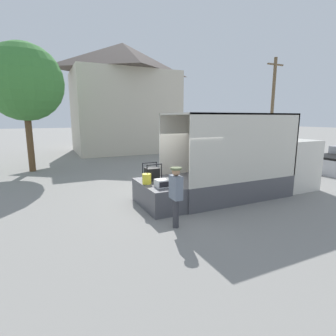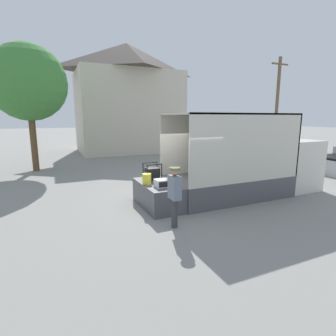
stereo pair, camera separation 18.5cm
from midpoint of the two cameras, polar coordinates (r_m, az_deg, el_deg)
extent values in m
plane|color=gray|center=(9.72, 0.48, -7.84)|extent=(160.00, 160.00, 0.00)
cube|color=silver|center=(12.96, 23.97, 0.90)|extent=(1.81, 2.22, 2.17)
cube|color=#4C4C51|center=(10.83, 12.09, -3.75)|extent=(4.83, 2.41, 0.86)
cube|color=beige|center=(11.49, 8.86, 5.52)|extent=(4.83, 0.06, 2.43)
cube|color=beige|center=(9.64, 16.72, 4.18)|extent=(4.83, 0.06, 2.43)
cube|color=beige|center=(12.14, 21.43, 5.19)|extent=(0.06, 2.41, 2.43)
cube|color=beige|center=(10.49, 12.72, 11.36)|extent=(4.83, 2.41, 0.06)
cylinder|color=orange|center=(10.45, 12.81, -0.76)|extent=(0.32, 0.32, 0.41)
cube|color=#2D7F33|center=(9.98, 13.46, -1.77)|extent=(0.44, 0.32, 0.26)
cube|color=#4C4C51|center=(9.36, -2.76, -5.84)|extent=(1.17, 2.29, 0.86)
cube|color=white|center=(8.71, -1.65, -3.29)|extent=(0.53, 0.39, 0.26)
cube|color=black|center=(8.51, -1.43, -3.63)|extent=(0.34, 0.01, 0.18)
cube|color=black|center=(9.63, -4.05, -1.33)|extent=(0.47, 0.39, 0.46)
cylinder|color=slate|center=(9.69, -3.01, -1.09)|extent=(0.18, 0.22, 0.22)
cylinder|color=black|center=(9.31, -5.14, -1.21)|extent=(0.04, 0.04, 0.64)
cylinder|color=black|center=(9.51, -2.00, -0.91)|extent=(0.04, 0.04, 0.64)
cylinder|color=black|center=(9.72, -6.07, -0.70)|extent=(0.04, 0.04, 0.64)
cylinder|color=black|center=(9.92, -3.04, -0.43)|extent=(0.04, 0.04, 0.64)
cylinder|color=black|center=(9.35, -3.57, 0.74)|extent=(0.56, 0.04, 0.04)
cylinder|color=black|center=(9.76, -4.56, 1.17)|extent=(0.56, 0.04, 0.04)
cylinder|color=yellow|center=(9.12, -5.22, -2.37)|extent=(0.31, 0.31, 0.36)
cylinder|color=#38383D|center=(7.63, 0.99, -9.81)|extent=(0.18, 0.18, 0.85)
cube|color=slate|center=(7.39, 1.01, -4.25)|extent=(0.24, 0.44, 0.68)
sphere|color=tan|center=(7.29, 1.02, -0.80)|extent=(0.23, 0.23, 0.23)
cylinder|color=#606B47|center=(7.27, 1.03, -0.12)|extent=(0.32, 0.32, 0.06)
cube|color=black|center=(17.44, 31.89, 2.05)|extent=(1.96, 1.90, 0.12)
cube|color=beige|center=(25.12, -9.64, 11.77)|extent=(8.90, 6.41, 7.13)
pyramid|color=#514742|center=(25.66, -10.00, 22.57)|extent=(9.35, 6.73, 2.50)
cylinder|color=brown|center=(25.91, 21.58, 12.43)|extent=(0.28, 0.28, 8.29)
cube|color=brown|center=(26.29, 22.15, 20.15)|extent=(1.80, 0.14, 0.12)
cylinder|color=brown|center=(17.34, -28.06, 4.50)|extent=(0.36, 0.36, 3.15)
sphere|color=#3D7F38|center=(17.38, -29.13, 16.00)|extent=(4.27, 4.27, 4.27)
camera|label=1|loc=(0.09, -90.58, -0.11)|focal=28.00mm
camera|label=2|loc=(0.09, 89.42, 0.11)|focal=28.00mm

